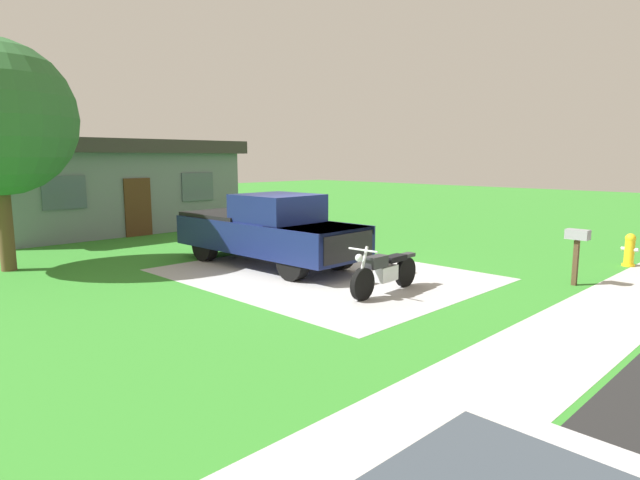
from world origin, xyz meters
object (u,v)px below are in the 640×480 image
motorcycle (385,271)px  neighbor_house (107,184)px  pickup_truck (267,229)px  fire_hydrant (630,250)px  mailbox (577,242)px

motorcycle → neighbor_house: (0.25, 14.02, 1.32)m
pickup_truck → neighbor_house: (0.06, 9.91, 0.84)m
fire_hydrant → neighbor_house: (-6.52, 16.83, 1.36)m
fire_hydrant → mailbox: (-3.20, 0.24, 0.55)m
mailbox → neighbor_house: size_ratio=0.13×
motorcycle → fire_hydrant: bearing=-22.6°
fire_hydrant → mailbox: size_ratio=0.69×
pickup_truck → fire_hydrant: pickup_truck is taller
fire_hydrant → neighbor_house: neighbor_house is taller
motorcycle → fire_hydrant: (6.77, -2.82, -0.05)m
fire_hydrant → motorcycle: bearing=157.4°
pickup_truck → fire_hydrant: (6.59, -6.92, -0.53)m
pickup_truck → mailbox: 7.49m
pickup_truck → motorcycle: bearing=-92.6°
mailbox → motorcycle: bearing=144.2°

